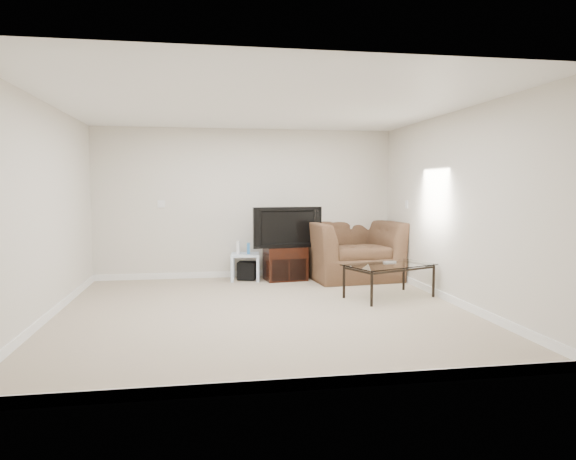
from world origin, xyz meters
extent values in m
plane|color=tan|center=(0.00, 0.00, 0.00)|extent=(5.00, 5.00, 0.00)
plane|color=white|center=(0.00, 0.00, 2.50)|extent=(5.00, 5.00, 0.00)
cube|color=silver|center=(0.00, 2.50, 1.25)|extent=(5.00, 0.02, 2.50)
cube|color=silver|center=(-2.50, 0.00, 1.25)|extent=(0.02, 5.00, 2.50)
cube|color=silver|center=(2.50, 0.00, 1.25)|extent=(0.02, 5.00, 2.50)
cube|color=white|center=(-1.40, 2.49, 1.25)|extent=(0.12, 0.02, 0.12)
cube|color=white|center=(2.49, 1.60, 1.25)|extent=(0.02, 0.09, 0.13)
cube|color=white|center=(2.49, 1.30, 0.30)|extent=(0.02, 0.08, 0.12)
cube|color=black|center=(0.61, 2.05, 0.46)|extent=(0.38, 0.28, 0.05)
imported|color=black|center=(0.60, 2.06, 0.88)|extent=(1.08, 0.35, 0.66)
cube|color=black|center=(-0.02, 2.20, 0.16)|extent=(0.35, 0.35, 0.28)
cube|color=white|center=(-0.16, 2.18, 0.54)|extent=(0.07, 0.15, 0.20)
cube|color=#337FCC|center=(0.00, 2.16, 0.53)|extent=(0.06, 0.13, 0.17)
imported|color=brown|center=(1.71, 2.05, 0.64)|extent=(1.56, 1.09, 1.29)
cube|color=#B2B2B7|center=(1.86, 0.66, 0.48)|extent=(0.19, 0.07, 0.02)
camera|label=1|loc=(-0.72, -6.16, 1.52)|focal=32.00mm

